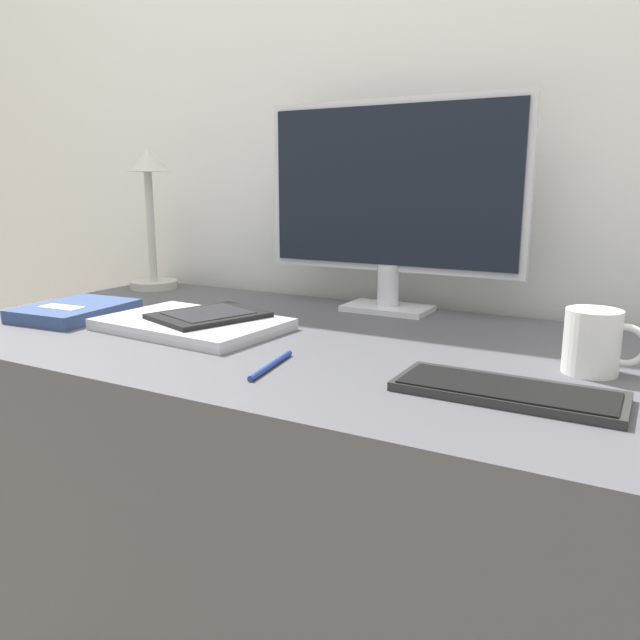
% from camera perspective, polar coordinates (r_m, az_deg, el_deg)
% --- Properties ---
extents(wall_back, '(3.60, 0.05, 2.40)m').
position_cam_1_polar(wall_back, '(1.46, 9.78, 18.96)').
color(wall_back, silver).
rests_on(wall_back, ground_plane).
extents(desk, '(1.54, 0.72, 0.76)m').
position_cam_1_polar(desk, '(1.24, 1.31, -19.20)').
color(desk, '#4C4C51').
rests_on(desk, ground_plane).
extents(monitor, '(0.57, 0.11, 0.44)m').
position_cam_1_polar(monitor, '(1.33, 6.49, 11.15)').
color(monitor, silver).
rests_on(monitor, desk).
extents(keyboard, '(0.29, 0.11, 0.01)m').
position_cam_1_polar(keyboard, '(0.84, 16.69, -6.31)').
color(keyboard, '#282828').
rests_on(keyboard, desk).
extents(laptop, '(0.35, 0.24, 0.02)m').
position_cam_1_polar(laptop, '(1.19, -11.62, -0.38)').
color(laptop, '#BCBCC1').
rests_on(laptop, desk).
extents(ereader, '(0.21, 0.23, 0.01)m').
position_cam_1_polar(ereader, '(1.19, -10.15, 0.43)').
color(ereader, black).
rests_on(ereader, laptop).
extents(desk_lamp, '(0.12, 0.12, 0.36)m').
position_cam_1_polar(desk_lamp, '(1.67, -15.35, 10.58)').
color(desk_lamp, '#BCB7AD').
rests_on(desk_lamp, desk).
extents(notebook, '(0.18, 0.23, 0.03)m').
position_cam_1_polar(notebook, '(1.37, -21.48, 0.79)').
color(notebook, '#334775').
rests_on(notebook, desk).
extents(coffee_mug, '(0.11, 0.08, 0.09)m').
position_cam_1_polar(coffee_mug, '(0.98, 23.76, -1.84)').
color(coffee_mug, white).
rests_on(coffee_mug, desk).
extents(pen, '(0.03, 0.14, 0.01)m').
position_cam_1_polar(pen, '(0.93, -4.49, -4.13)').
color(pen, navy).
rests_on(pen, desk).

